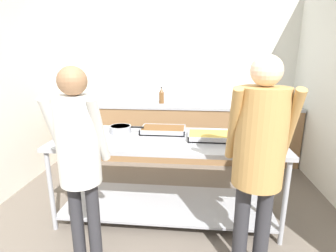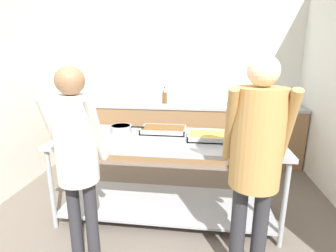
{
  "view_description": "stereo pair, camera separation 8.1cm",
  "coord_description": "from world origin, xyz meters",
  "px_view_note": "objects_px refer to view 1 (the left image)",
  "views": [
    {
      "loc": [
        0.29,
        -1.1,
        1.67
      ],
      "look_at": [
        0.03,
        1.5,
        0.96
      ],
      "focal_mm": 28.0,
      "sensor_mm": 36.0,
      "label": 1
    },
    {
      "loc": [
        0.37,
        -1.09,
        1.67
      ],
      "look_at": [
        0.03,
        1.5,
        0.96
      ],
      "focal_mm": 28.0,
      "sensor_mm": 36.0,
      "label": 2
    }
  ],
  "objects_px": {
    "broccoli_bowl": "(80,136)",
    "plate_stack": "(251,136)",
    "sauce_pan": "(121,129)",
    "guest_serving_left": "(79,148)",
    "serving_tray_vegetables": "(163,130)",
    "guest_serving_right": "(259,148)",
    "serving_tray_roast": "(212,136)",
    "water_bottle": "(162,96)"
  },
  "relations": [
    {
      "from": "broccoli_bowl",
      "to": "plate_stack",
      "type": "distance_m",
      "value": 1.7
    },
    {
      "from": "sauce_pan",
      "to": "guest_serving_left",
      "type": "height_order",
      "value": "guest_serving_left"
    },
    {
      "from": "serving_tray_vegetables",
      "to": "guest_serving_right",
      "type": "height_order",
      "value": "guest_serving_right"
    },
    {
      "from": "serving_tray_vegetables",
      "to": "broccoli_bowl",
      "type": "bearing_deg",
      "value": -156.81
    },
    {
      "from": "broccoli_bowl",
      "to": "guest_serving_right",
      "type": "distance_m",
      "value": 1.68
    },
    {
      "from": "broccoli_bowl",
      "to": "guest_serving_left",
      "type": "bearing_deg",
      "value": -66.83
    },
    {
      "from": "serving_tray_roast",
      "to": "guest_serving_right",
      "type": "xyz_separation_m",
      "value": [
        0.27,
        -0.74,
        0.15
      ]
    },
    {
      "from": "broccoli_bowl",
      "to": "guest_serving_left",
      "type": "distance_m",
      "value": 0.66
    },
    {
      "from": "water_bottle",
      "to": "broccoli_bowl",
      "type": "bearing_deg",
      "value": -107.87
    },
    {
      "from": "plate_stack",
      "to": "water_bottle",
      "type": "height_order",
      "value": "water_bottle"
    },
    {
      "from": "sauce_pan",
      "to": "serving_tray_roast",
      "type": "distance_m",
      "value": 0.98
    },
    {
      "from": "guest_serving_left",
      "to": "guest_serving_right",
      "type": "bearing_deg",
      "value": 1.1
    },
    {
      "from": "broccoli_bowl",
      "to": "serving_tray_roast",
      "type": "height_order",
      "value": "broccoli_bowl"
    },
    {
      "from": "plate_stack",
      "to": "guest_serving_right",
      "type": "relative_size",
      "value": 0.13
    },
    {
      "from": "water_bottle",
      "to": "serving_tray_roast",
      "type": "bearing_deg",
      "value": -66.56
    },
    {
      "from": "guest_serving_right",
      "to": "serving_tray_vegetables",
      "type": "bearing_deg",
      "value": 130.76
    },
    {
      "from": "water_bottle",
      "to": "guest_serving_left",
      "type": "bearing_deg",
      "value": -97.67
    },
    {
      "from": "guest_serving_left",
      "to": "water_bottle",
      "type": "relative_size",
      "value": 6.1
    },
    {
      "from": "serving_tray_roast",
      "to": "guest_serving_left",
      "type": "height_order",
      "value": "guest_serving_left"
    },
    {
      "from": "water_bottle",
      "to": "plate_stack",
      "type": "bearing_deg",
      "value": -55.44
    },
    {
      "from": "plate_stack",
      "to": "guest_serving_right",
      "type": "bearing_deg",
      "value": -98.33
    },
    {
      "from": "plate_stack",
      "to": "guest_serving_left",
      "type": "relative_size",
      "value": 0.14
    },
    {
      "from": "plate_stack",
      "to": "sauce_pan",
      "type": "bearing_deg",
      "value": 177.0
    },
    {
      "from": "broccoli_bowl",
      "to": "serving_tray_vegetables",
      "type": "height_order",
      "value": "broccoli_bowl"
    },
    {
      "from": "serving_tray_roast",
      "to": "guest_serving_right",
      "type": "bearing_deg",
      "value": -69.63
    },
    {
      "from": "plate_stack",
      "to": "water_bottle",
      "type": "distance_m",
      "value": 1.95
    },
    {
      "from": "serving_tray_roast",
      "to": "plate_stack",
      "type": "distance_m",
      "value": 0.39
    },
    {
      "from": "guest_serving_right",
      "to": "water_bottle",
      "type": "height_order",
      "value": "guest_serving_right"
    },
    {
      "from": "guest_serving_left",
      "to": "plate_stack",
      "type": "bearing_deg",
      "value": 29.54
    },
    {
      "from": "sauce_pan",
      "to": "guest_serving_right",
      "type": "distance_m",
      "value": 1.52
    },
    {
      "from": "guest_serving_left",
      "to": "water_bottle",
      "type": "distance_m",
      "value": 2.44
    },
    {
      "from": "sauce_pan",
      "to": "water_bottle",
      "type": "height_order",
      "value": "water_bottle"
    },
    {
      "from": "water_bottle",
      "to": "guest_serving_right",
      "type": "bearing_deg",
      "value": -67.49
    },
    {
      "from": "serving_tray_roast",
      "to": "water_bottle",
      "type": "relative_size",
      "value": 1.84
    },
    {
      "from": "serving_tray_roast",
      "to": "broccoli_bowl",
      "type": "bearing_deg",
      "value": -172.95
    },
    {
      "from": "serving_tray_vegetables",
      "to": "water_bottle",
      "type": "distance_m",
      "value": 1.5
    },
    {
      "from": "sauce_pan",
      "to": "guest_serving_left",
      "type": "distance_m",
      "value": 0.89
    },
    {
      "from": "plate_stack",
      "to": "water_bottle",
      "type": "bearing_deg",
      "value": 124.56
    },
    {
      "from": "broccoli_bowl",
      "to": "guest_serving_left",
      "type": "relative_size",
      "value": 0.13
    },
    {
      "from": "broccoli_bowl",
      "to": "serving_tray_vegetables",
      "type": "bearing_deg",
      "value": 23.19
    },
    {
      "from": "sauce_pan",
      "to": "serving_tray_vegetables",
      "type": "height_order",
      "value": "sauce_pan"
    },
    {
      "from": "broccoli_bowl",
      "to": "serving_tray_roast",
      "type": "distance_m",
      "value": 1.31
    }
  ]
}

